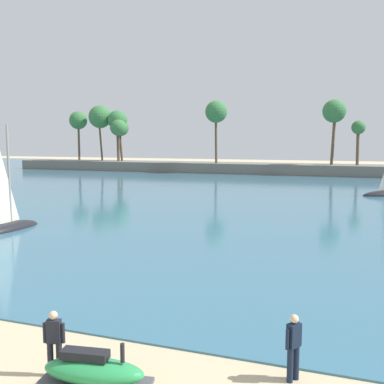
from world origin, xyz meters
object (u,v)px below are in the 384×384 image
person_at_waterline (294,345)px  sailboat_mid_bay (7,220)px  person_rigging_by_gear (54,341)px  watercraft_on_trailer (93,373)px

person_at_waterline → sailboat_mid_bay: sailboat_mid_bay is taller
person_rigging_by_gear → sailboat_mid_bay: (-14.00, 13.95, -0.18)m
watercraft_on_trailer → person_rigging_by_gear: bearing=163.7°
person_rigging_by_gear → person_at_waterline: bearing=17.4°
person_rigging_by_gear → person_at_waterline: 5.84m
watercraft_on_trailer → person_at_waterline: size_ratio=1.64×
person_at_waterline → sailboat_mid_bay: bearing=148.0°
person_rigging_by_gear → sailboat_mid_bay: sailboat_mid_bay is taller
person_rigging_by_gear → sailboat_mid_bay: 19.76m
sailboat_mid_bay → person_at_waterline: bearing=-32.0°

